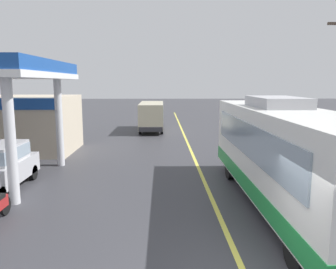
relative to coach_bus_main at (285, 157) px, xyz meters
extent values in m
plane|color=#38383D|center=(-2.30, 15.69, -1.72)|extent=(120.00, 120.00, 0.00)
cube|color=#D8CC4C|center=(-2.30, 10.69, -1.72)|extent=(0.16, 50.00, 0.01)
cube|color=white|center=(0.00, 0.01, 0.16)|extent=(2.50, 11.00, 2.90)
cube|color=#1E8C3F|center=(0.00, 0.01, -0.94)|extent=(2.54, 11.04, 0.56)
cube|color=#8C9EAD|center=(-1.27, 0.01, 0.61)|extent=(0.06, 9.35, 1.10)
cube|color=#8C9EAD|center=(1.27, 0.01, 0.61)|extent=(0.06, 9.35, 1.10)
cube|color=#B2B2B7|center=(0.00, 1.01, 1.79)|extent=(1.60, 2.80, 0.36)
cylinder|color=black|center=(-1.10, -3.89, -1.22)|extent=(0.30, 1.00, 1.00)
cylinder|color=black|center=(-1.10, 3.31, -1.22)|extent=(0.30, 1.00, 1.00)
cylinder|color=black|center=(1.10, 3.31, -1.22)|extent=(0.30, 1.00, 1.00)
cylinder|color=silver|center=(-9.27, 0.41, 0.58)|extent=(0.36, 0.36, 4.60)
cylinder|color=silver|center=(-9.27, 5.81, 0.58)|extent=(0.36, 0.36, 4.60)
cube|color=beige|center=(-12.97, 9.31, -0.02)|extent=(7.00, 4.40, 3.40)
cylinder|color=black|center=(-9.75, 3.33, -1.40)|extent=(0.20, 0.64, 0.64)
cube|color=#BFB799|center=(-4.99, 18.03, -0.33)|extent=(2.00, 6.00, 2.10)
cube|color=#8C9EAD|center=(-4.99, 18.03, 0.07)|extent=(2.04, 5.10, 0.80)
cube|color=#2D2D33|center=(-4.99, 14.98, -1.18)|extent=(1.90, 0.16, 0.36)
cylinder|color=black|center=(-5.87, 16.03, -1.34)|extent=(0.22, 0.76, 0.76)
cylinder|color=black|center=(-4.11, 16.03, -1.34)|extent=(0.22, 0.76, 0.76)
cylinder|color=black|center=(-5.87, 20.03, -1.34)|extent=(0.22, 0.76, 0.76)
cylinder|color=black|center=(-4.11, 20.03, -1.34)|extent=(0.22, 0.76, 0.76)
cylinder|color=black|center=(-9.14, -0.58, -1.42)|extent=(0.10, 0.60, 0.60)
camera|label=1|loc=(-4.13, -10.73, 2.47)|focal=35.28mm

